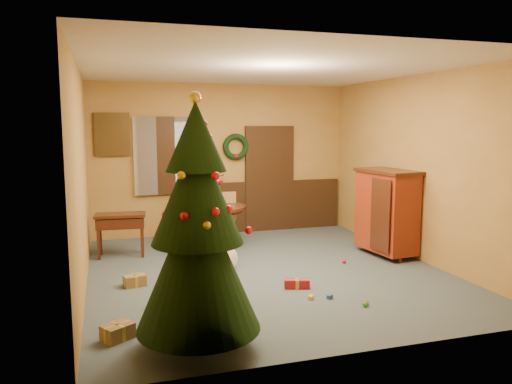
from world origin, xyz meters
name	(u,v)px	position (x,y,z in m)	size (l,w,h in m)	color
room_envelope	(233,177)	(0.21, 2.70, 1.12)	(5.50, 5.50, 5.50)	#33424A
dining_table	(216,218)	(-0.37, 1.72, 0.50)	(1.05, 1.05, 0.72)	black
urn	(216,200)	(-0.37, 1.72, 0.82)	(0.29, 0.29, 0.21)	slate
centerpiece_plant	(216,184)	(-0.37, 1.72, 1.11)	(0.32, 0.28, 0.35)	#1E4C23
chair_near	(213,228)	(-0.64, 0.66, 0.55)	(0.48, 0.48, 1.02)	olive
chair_far	(224,214)	(-0.14, 2.06, 0.49)	(0.42, 0.42, 0.92)	olive
guitar	(227,244)	(-0.54, 0.23, 0.40)	(0.34, 0.16, 0.79)	white
plant_stand	(194,213)	(-0.69, 2.12, 0.53)	(0.33, 0.33, 0.86)	black
stand_plant	(193,183)	(-0.69, 2.12, 1.09)	(0.26, 0.21, 0.47)	#19471E
christmas_tree	(197,231)	(-1.41, -2.24, 1.15)	(1.18, 1.18, 2.43)	#382111
writing_desk	(120,224)	(-2.00, 1.48, 0.53)	(0.83, 0.46, 0.71)	black
sideboard	(386,210)	(2.15, 0.29, 0.75)	(0.69, 1.15, 1.41)	#5C1A0A
gift_a	(118,332)	(-2.15, -1.78, 0.08)	(0.36, 0.34, 0.16)	brown
gift_b	(221,307)	(-1.03, -1.50, 0.11)	(0.27, 0.27, 0.23)	maroon
gift_c	(135,281)	(-1.88, -0.13, 0.07)	(0.31, 0.25, 0.15)	brown
gift_d	(297,284)	(0.15, -0.84, 0.06)	(0.35, 0.22, 0.12)	maroon
toy_a	(330,297)	(0.39, -1.34, 0.03)	(0.08, 0.05, 0.05)	#224894
toy_b	(365,305)	(0.66, -1.71, 0.03)	(0.06, 0.06, 0.06)	green
toy_c	(311,297)	(0.15, -1.29, 0.03)	(0.08, 0.05, 0.05)	gold
toy_d	(344,261)	(1.28, 0.04, 0.03)	(0.06, 0.06, 0.06)	red
toy_e	(365,303)	(0.70, -1.66, 0.03)	(0.08, 0.05, 0.05)	gold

